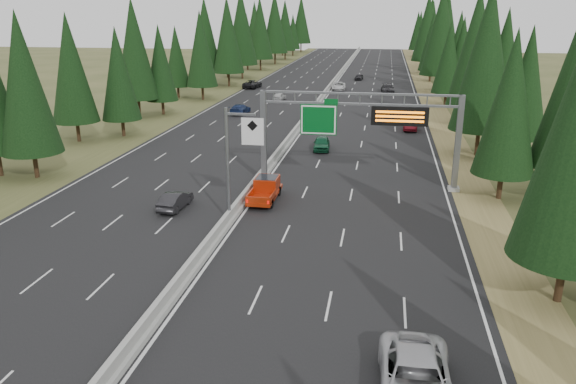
{
  "coord_description": "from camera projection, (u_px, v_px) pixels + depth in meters",
  "views": [
    {
      "loc": [
        10.2,
        -10.42,
        14.19
      ],
      "look_at": [
        5.0,
        20.0,
        4.14
      ],
      "focal_mm": 35.0,
      "sensor_mm": 36.0,
      "label": 1
    }
  ],
  "objects": [
    {
      "name": "silver_minivan",
      "position": [
        416.0,
        380.0,
        21.1
      ],
      "size": [
        2.84,
        6.04,
        1.67
      ],
      "primitive_type": "imported",
      "rotation": [
        0.0,
        0.0,
        0.01
      ],
      "color": "#B6B5BA",
      "rests_on": "road"
    },
    {
      "name": "car_ahead_dkgrey",
      "position": [
        388.0,
        89.0,
        99.43
      ],
      "size": [
        2.53,
        5.47,
        1.55
      ],
      "primitive_type": "imported",
      "rotation": [
        0.0,
        0.0,
        0.07
      ],
      "color": "black",
      "rests_on": "road"
    },
    {
      "name": "median_barrier",
      "position": [
        320.0,
        99.0,
        90.65
      ],
      "size": [
        0.7,
        260.0,
        0.85
      ],
      "color": "gray",
      "rests_on": "road"
    },
    {
      "name": "hov_sign_pole",
      "position": [
        236.0,
        158.0,
        37.64
      ],
      "size": [
        2.8,
        0.5,
        8.0
      ],
      "color": "slate",
      "rests_on": "road"
    },
    {
      "name": "sign_gantry",
      "position": [
        367.0,
        125.0,
        45.43
      ],
      "size": [
        16.75,
        0.98,
        7.8
      ],
      "color": "slate",
      "rests_on": "road"
    },
    {
      "name": "car_ahead_dkred",
      "position": [
        411.0,
        123.0,
        69.09
      ],
      "size": [
        1.96,
        4.8,
        1.55
      ],
      "primitive_type": "imported",
      "rotation": [
        0.0,
        0.0,
        -0.07
      ],
      "color": "maroon",
      "rests_on": "road"
    },
    {
      "name": "car_onc_blue",
      "position": [
        240.0,
        109.0,
        79.58
      ],
      "size": [
        2.35,
        4.91,
        1.38
      ],
      "primitive_type": "imported",
      "rotation": [
        0.0,
        0.0,
        3.05
      ],
      "color": "navy",
      "rests_on": "road"
    },
    {
      "name": "car_onc_far",
      "position": [
        252.0,
        84.0,
        105.86
      ],
      "size": [
        3.0,
        5.63,
        1.51
      ],
      "primitive_type": "imported",
      "rotation": [
        0.0,
        0.0,
        3.05
      ],
      "color": "black",
      "rests_on": "road"
    },
    {
      "name": "car_onc_near",
      "position": [
        175.0,
        200.0,
        41.62
      ],
      "size": [
        1.56,
        3.98,
        1.29
      ],
      "primitive_type": "imported",
      "rotation": [
        0.0,
        0.0,
        3.09
      ],
      "color": "black",
      "rests_on": "road"
    },
    {
      "name": "car_onc_white",
      "position": [
        279.0,
        96.0,
        91.57
      ],
      "size": [
        1.87,
        3.9,
        1.29
      ],
      "primitive_type": "imported",
      "rotation": [
        0.0,
        0.0,
        3.05
      ],
      "color": "#B7B7B7",
      "rests_on": "road"
    },
    {
      "name": "tree_row_right",
      "position": [
        470.0,
        47.0,
        80.51
      ],
      "size": [
        12.11,
        241.31,
        18.81
      ],
      "color": "black",
      "rests_on": "ground"
    },
    {
      "name": "red_pickup",
      "position": [
        266.0,
        188.0,
        43.61
      ],
      "size": [
        1.85,
        5.18,
        1.69
      ],
      "color": "black",
      "rests_on": "road"
    },
    {
      "name": "car_ahead_green",
      "position": [
        322.0,
        143.0,
        59.1
      ],
      "size": [
        1.97,
        4.23,
        1.4
      ],
      "primitive_type": "imported",
      "rotation": [
        0.0,
        0.0,
        0.08
      ],
      "color": "#114E2E",
      "rests_on": "road"
    },
    {
      "name": "tree_row_left",
      "position": [
        179.0,
        43.0,
        87.17
      ],
      "size": [
        11.84,
        243.06,
        19.0
      ],
      "color": "black",
      "rests_on": "ground"
    },
    {
      "name": "shoulder_left",
      "position": [
        214.0,
        99.0,
        93.62
      ],
      "size": [
        3.6,
        260.0,
        0.06
      ],
      "primitive_type": "cube",
      "color": "#3F4821",
      "rests_on": "ground"
    },
    {
      "name": "road",
      "position": [
        320.0,
        101.0,
        90.76
      ],
      "size": [
        32.0,
        260.0,
        0.08
      ],
      "primitive_type": "cube",
      "color": "black",
      "rests_on": "ground"
    },
    {
      "name": "shoulder_right",
      "position": [
        433.0,
        105.0,
        87.91
      ],
      "size": [
        3.6,
        260.0,
        0.06
      ],
      "primitive_type": "cube",
      "color": "olive",
      "rests_on": "ground"
    },
    {
      "name": "car_ahead_far",
      "position": [
        359.0,
        77.0,
        118.28
      ],
      "size": [
        1.86,
        3.87,
        1.27
      ],
      "primitive_type": "imported",
      "rotation": [
        0.0,
        0.0,
        -0.1
      ],
      "color": "black",
      "rests_on": "road"
    },
    {
      "name": "car_ahead_white",
      "position": [
        339.0,
        86.0,
        103.2
      ],
      "size": [
        2.74,
        5.4,
        1.46
      ],
      "primitive_type": "imported",
      "rotation": [
        0.0,
        0.0,
        0.06
      ],
      "color": "silver",
      "rests_on": "road"
    }
  ]
}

